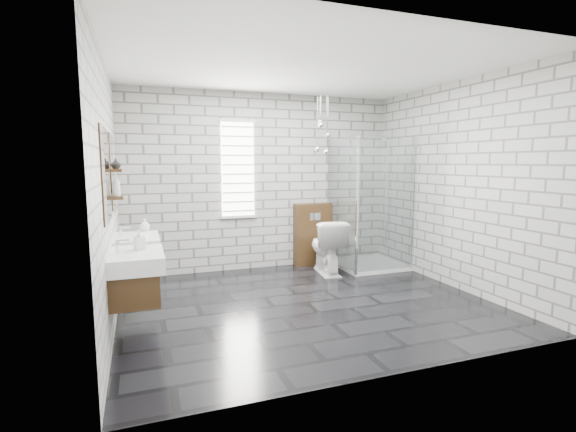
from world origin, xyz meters
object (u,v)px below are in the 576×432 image
vanity_left (132,263)px  vanity_right (133,245)px  cistern_panel (313,234)px  shower_enclosure (367,237)px  toilet (327,246)px

vanity_left → vanity_right: same height
vanity_right → cistern_panel: (2.71, 1.32, -0.26)m
shower_enclosure → vanity_left: bearing=-154.0°
cistern_panel → toilet: (0.00, -0.54, -0.09)m
shower_enclosure → cistern_panel: bearing=143.6°
vanity_left → cistern_panel: 3.48m
vanity_right → toilet: size_ratio=1.94×
vanity_right → shower_enclosure: bearing=13.2°
vanity_right → cistern_panel: size_ratio=1.57×
cistern_panel → toilet: cistern_panel is taller
shower_enclosure → toilet: bearing=-177.8°
vanity_left → cistern_panel: (2.71, 2.18, -0.26)m
toilet → shower_enclosure: bearing=-170.1°
toilet → vanity_right: bearing=23.6°
vanity_left → shower_enclosure: bearing=26.0°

